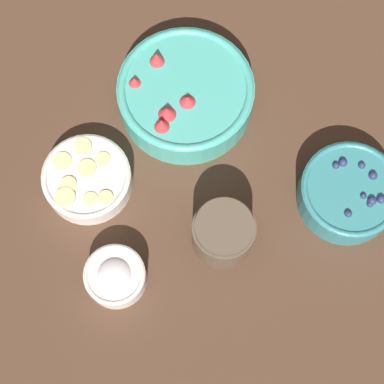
# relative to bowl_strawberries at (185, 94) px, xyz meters

# --- Properties ---
(ground_plane) EXTENTS (4.00, 4.00, 0.00)m
(ground_plane) POSITION_rel_bowl_strawberries_xyz_m (0.11, -0.02, -0.04)
(ground_plane) COLOR #4C3323
(bowl_strawberries) EXTENTS (0.23, 0.23, 0.09)m
(bowl_strawberries) POSITION_rel_bowl_strawberries_xyz_m (0.00, 0.00, 0.00)
(bowl_strawberries) COLOR #47AD9E
(bowl_strawberries) RESTS_ON ground_plane
(bowl_blueberries) EXTENTS (0.16, 0.16, 0.06)m
(bowl_blueberries) POSITION_rel_bowl_strawberries_xyz_m (0.27, 0.17, -0.00)
(bowl_blueberries) COLOR teal
(bowl_blueberries) RESTS_ON ground_plane
(bowl_bananas) EXTENTS (0.15, 0.15, 0.04)m
(bowl_bananas) POSITION_rel_bowl_strawberries_xyz_m (0.07, -0.21, -0.01)
(bowl_bananas) COLOR silver
(bowl_bananas) RESTS_ON ground_plane
(bowl_cream) EXTENTS (0.10, 0.10, 0.05)m
(bowl_cream) POSITION_rel_bowl_strawberries_xyz_m (0.24, -0.23, -0.01)
(bowl_cream) COLOR silver
(bowl_cream) RESTS_ON ground_plane
(jar_chocolate) EXTENTS (0.10, 0.10, 0.09)m
(jar_chocolate) POSITION_rel_bowl_strawberries_xyz_m (0.25, -0.05, 0.00)
(jar_chocolate) COLOR brown
(jar_chocolate) RESTS_ON ground_plane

